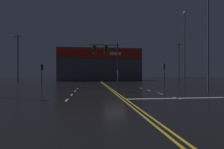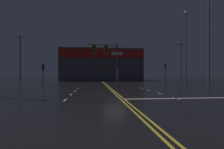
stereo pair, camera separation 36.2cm
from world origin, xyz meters
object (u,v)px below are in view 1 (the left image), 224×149
traffic_signal_corner_northwest (42,70)px  streetlight_near_right (185,40)px  streetlight_median_approach (208,28)px  traffic_signal_median (106,55)px  traffic_signal_corner_northeast (164,69)px

traffic_signal_corner_northwest → streetlight_near_right: bearing=-7.1°
traffic_signal_corner_northwest → streetlight_median_approach: (22.06, -9.87, 4.92)m
traffic_signal_median → traffic_signal_corner_northeast: (11.11, 9.20, -1.44)m
streetlight_near_right → traffic_signal_corner_northeast: bearing=127.2°
traffic_signal_median → streetlight_near_right: bearing=25.2°
traffic_signal_corner_northwest → traffic_signal_corner_northeast: (20.79, 0.06, 0.20)m
traffic_signal_median → streetlight_near_right: size_ratio=0.47×
traffic_signal_corner_northwest → traffic_signal_corner_northeast: traffic_signal_corner_northeast is taller
streetlight_near_right → traffic_signal_median: bearing=-154.8°
streetlight_median_approach → streetlight_near_right: bearing=82.3°
traffic_signal_corner_northwest → traffic_signal_corner_northeast: 20.79m
traffic_signal_median → traffic_signal_corner_northeast: traffic_signal_median is taller
traffic_signal_corner_northwest → traffic_signal_corner_northeast: bearing=0.2°
traffic_signal_median → streetlight_near_right: streetlight_near_right is taller
streetlight_median_approach → traffic_signal_median: bearing=176.6°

